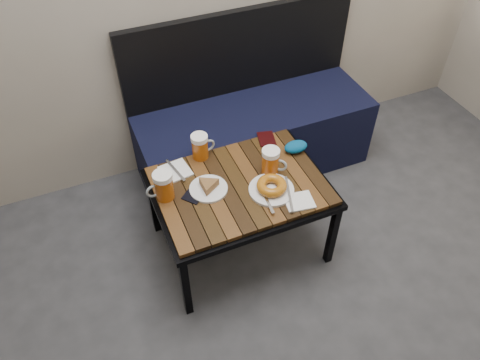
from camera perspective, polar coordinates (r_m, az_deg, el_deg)
name	(u,v)px	position (r m, az deg, el deg)	size (l,w,h in m)	color
bench	(252,130)	(2.88, 1.51, 6.07)	(1.40, 0.50, 0.95)	black
cafe_table	(240,190)	(2.29, 0.00, -1.27)	(0.84, 0.62, 0.47)	black
beer_mug_left	(163,186)	(2.17, -9.34, -0.70)	(0.13, 0.09, 0.15)	#AA4C0D
beer_mug_centre	(200,146)	(2.36, -4.85, 4.11)	(0.13, 0.09, 0.14)	#AA4C0D
beer_mug_right	(271,161)	(2.27, 3.79, 2.28)	(0.13, 0.12, 0.14)	#AA4C0D
plate_pie	(208,187)	(2.22, -3.88, -0.82)	(0.18, 0.18, 0.05)	white
plate_bagel	(272,187)	(2.21, 3.87, -0.91)	(0.22, 0.28, 0.06)	white
napkin_left	(175,171)	(2.34, -7.87, 1.10)	(0.15, 0.18, 0.01)	white
napkin_right	(299,201)	(2.19, 7.22, -2.60)	(0.15, 0.13, 0.01)	white
passport_navy	(195,193)	(2.22, -5.48, -1.65)	(0.09, 0.12, 0.01)	black
passport_burgundy	(267,139)	(2.51, 3.25, 5.03)	(0.09, 0.12, 0.01)	black
knit_pouch	(296,147)	(2.43, 6.82, 4.05)	(0.13, 0.08, 0.05)	navy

